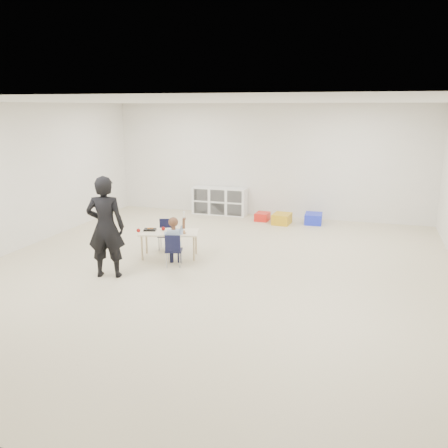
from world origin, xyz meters
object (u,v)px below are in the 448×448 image
(table, at_px, (170,244))
(adult, at_px, (106,227))
(chair_near, at_px, (174,250))
(child, at_px, (174,240))
(cubby_shelf, at_px, (220,201))

(table, bearing_deg, adult, -129.29)
(table, relative_size, chair_near, 1.99)
(child, distance_m, adult, 1.22)
(table, relative_size, adult, 0.70)
(child, bearing_deg, chair_near, 0.00)
(chair_near, bearing_deg, child, 0.00)
(child, xyz_separation_m, adult, (-0.83, -0.81, 0.37))
(chair_near, height_order, child, child)
(child, distance_m, cubby_shelf, 4.15)
(chair_near, distance_m, child, 0.17)
(table, height_order, chair_near, chair_near)
(adult, bearing_deg, chair_near, -150.50)
(child, bearing_deg, table, 107.16)
(cubby_shelf, relative_size, adult, 0.84)
(child, relative_size, cubby_shelf, 0.66)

